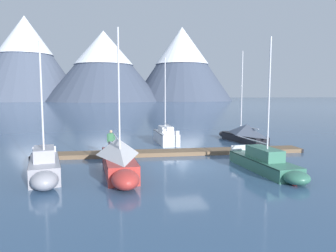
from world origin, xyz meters
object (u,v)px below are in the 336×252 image
sailboat_mid_dock_port (165,135)px  mooring_buoy_channel_marker (295,181)px  sailboat_mid_dock_starboard (266,163)px  sailboat_nearest_berth (45,167)px  sailboat_far_berth (243,133)px  sailboat_second_berth (119,157)px  person_on_dock (111,140)px

sailboat_mid_dock_port → mooring_buoy_channel_marker: bearing=-76.4°
sailboat_mid_dock_starboard → sailboat_nearest_berth: bearing=175.4°
sailboat_nearest_berth → sailboat_far_berth: size_ratio=0.84×
sailboat_mid_dock_port → sailboat_second_berth: bearing=-114.1°
sailboat_second_berth → sailboat_mid_dock_port: size_ratio=1.03×
sailboat_mid_dock_starboard → sailboat_far_berth: size_ratio=0.91×
person_on_dock → sailboat_second_berth: bearing=-86.2°
sailboat_mid_dock_starboard → sailboat_far_berth: bearing=71.5°
mooring_buoy_channel_marker → sailboat_second_berth: bearing=152.9°
mooring_buoy_channel_marker → sailboat_mid_dock_starboard: bearing=89.4°
sailboat_far_berth → mooring_buoy_channel_marker: (-3.78, -14.13, -0.58)m
sailboat_second_berth → person_on_dock: size_ratio=4.89×
sailboat_second_berth → sailboat_far_berth: sailboat_far_berth is taller
sailboat_far_berth → mooring_buoy_channel_marker: 14.63m
sailboat_mid_dock_port → sailboat_far_berth: size_ratio=0.92×
sailboat_second_berth → mooring_buoy_channel_marker: size_ratio=14.12×
sailboat_far_berth → person_on_dock: (-12.75, -4.72, 0.43)m
mooring_buoy_channel_marker → person_on_dock: bearing=133.7°
person_on_dock → sailboat_mid_dock_port: bearing=48.9°
sailboat_nearest_berth → mooring_buoy_channel_marker: sailboat_nearest_berth is taller
sailboat_second_berth → sailboat_far_berth: bearing=38.0°
sailboat_nearest_berth → sailboat_second_berth: sailboat_second_berth is taller
sailboat_mid_dock_port → mooring_buoy_channel_marker: sailboat_mid_dock_port is taller
sailboat_far_berth → mooring_buoy_channel_marker: bearing=-105.0°
person_on_dock → mooring_buoy_channel_marker: size_ratio=2.89×
sailboat_nearest_berth → person_on_dock: bearing=55.6°
sailboat_mid_dock_port → sailboat_far_berth: sailboat_far_berth is taller
sailboat_far_berth → sailboat_mid_dock_starboard: bearing=-108.5°
sailboat_mid_dock_port → person_on_dock: (-5.24, -6.01, 0.60)m
sailboat_second_berth → sailboat_far_berth: size_ratio=0.94×
sailboat_second_berth → sailboat_mid_dock_starboard: 8.82m
sailboat_mid_dock_port → mooring_buoy_channel_marker: size_ratio=13.75×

